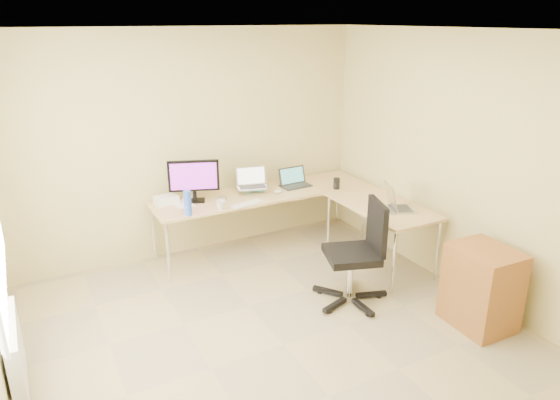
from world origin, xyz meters
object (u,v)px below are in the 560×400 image
water_bottle (188,203)px  cabinet (481,290)px  desk_fan (187,186)px  laptop_black (296,177)px  desk_return (380,235)px  keyboard (247,204)px  mug (221,205)px  office_chair (351,255)px  monitor (194,181)px  laptop_center (252,178)px  desk_main (264,221)px  laptop_return (401,199)px

water_bottle → cabinet: water_bottle is taller
desk_fan → cabinet: desk_fan is taller
laptop_black → water_bottle: water_bottle is taller
desk_return → keyboard: size_ratio=3.51×
mug → water_bottle: water_bottle is taller
cabinet → laptop_black: bearing=105.3°
laptop_black → office_chair: (-0.24, -1.52, -0.34)m
water_bottle → office_chair: bearing=-44.3°
desk_return → desk_fan: bearing=147.0°
laptop_black → mug: size_ratio=3.29×
keyboard → water_bottle: bearing=168.4°
monitor → laptop_center: size_ratio=1.54×
laptop_black → monitor: bearing=174.3°
mug → office_chair: office_chair is taller
desk_main → water_bottle: bearing=-163.8°
laptop_black → mug: (-1.11, -0.31, -0.06)m
mug → water_bottle: 0.37m
office_chair → cabinet: bearing=-29.9°
desk_main → laptop_center: laptop_center is taller
desk_return → laptop_center: size_ratio=3.55×
cabinet → desk_return: bearing=93.8°
desk_main → monitor: bearing=174.6°
office_chair → cabinet: 1.21m
desk_return → laptop_return: (0.07, -0.22, 0.49)m
water_bottle → desk_fan: bearing=72.7°
desk_return → desk_fan: size_ratio=4.13×
mug → desk_main: bearing=24.3°
desk_main → keyboard: bearing=-139.6°
desk_main → cabinet: (1.01, -2.41, -0.01)m
desk_return → mug: size_ratio=11.87×
monitor → office_chair: monitor is taller
laptop_center → mug: bearing=-133.1°
keyboard → mug: size_ratio=3.38×
monitor → desk_fan: bearing=131.4°
desk_main → keyboard: 0.59m
mug → laptop_return: 1.94m
monitor → desk_fan: size_ratio=1.79×
laptop_black → cabinet: 2.53m
cabinet → water_bottle: bearing=136.2°
monitor → office_chair: size_ratio=0.53×
mug → office_chair: 1.52m
monitor → desk_fan: 0.16m
desk_main → office_chair: (0.21, -1.50, 0.13)m
mug → monitor: bearing=113.4°
laptop_center → laptop_return: size_ratio=1.01×
water_bottle → desk_fan: desk_fan is taller
laptop_black → keyboard: size_ratio=0.97×
desk_main → keyboard: (-0.35, -0.30, 0.37)m
laptop_black → laptop_return: (0.60, -1.24, 0.01)m
desk_return → laptop_black: (-0.53, 1.02, 0.48)m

